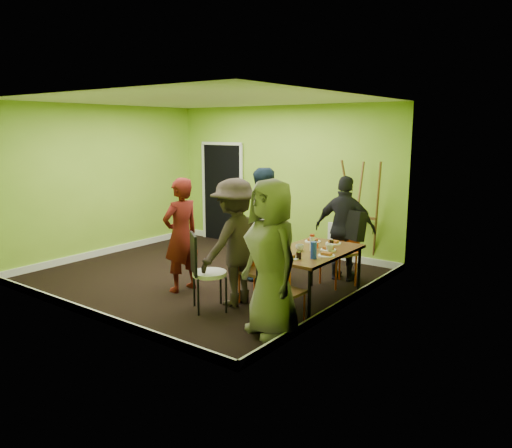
{
  "coord_description": "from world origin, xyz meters",
  "views": [
    {
      "loc": [
        5.36,
        -5.79,
        2.37
      ],
      "look_at": [
        1.04,
        0.0,
        0.98
      ],
      "focal_mm": 35.0,
      "sensor_mm": 36.0,
      "label": 1
    }
  ],
  "objects_px": {
    "person_standing": "(181,235)",
    "person_left_far": "(261,224)",
    "chair_left_far": "(268,251)",
    "orange_bottle": "(317,245)",
    "blue_bottle": "(314,250)",
    "dining_table": "(311,254)",
    "easel": "(361,215)",
    "chair_back_end": "(349,232)",
    "chair_left_near": "(252,264)",
    "chair_bentwood": "(204,268)",
    "thermos": "(312,244)",
    "person_left_near": "(235,242)",
    "person_back_end": "(345,229)",
    "chair_front_end": "(283,287)",
    "person_front_end": "(271,258)"
  },
  "relations": [
    {
      "from": "blue_bottle",
      "to": "person_left_far",
      "type": "bearing_deg",
      "value": 149.15
    },
    {
      "from": "person_left_far",
      "to": "person_left_near",
      "type": "bearing_deg",
      "value": 37.4
    },
    {
      "from": "thermos",
      "to": "person_back_end",
      "type": "bearing_deg",
      "value": 97.18
    },
    {
      "from": "chair_left_far",
      "to": "chair_back_end",
      "type": "bearing_deg",
      "value": 109.52
    },
    {
      "from": "blue_bottle",
      "to": "chair_back_end",
      "type": "bearing_deg",
      "value": 99.75
    },
    {
      "from": "chair_front_end",
      "to": "person_front_end",
      "type": "height_order",
      "value": "person_front_end"
    },
    {
      "from": "chair_left_far",
      "to": "chair_front_end",
      "type": "bearing_deg",
      "value": 20.99
    },
    {
      "from": "thermos",
      "to": "blue_bottle",
      "type": "relative_size",
      "value": 0.91
    },
    {
      "from": "chair_left_far",
      "to": "orange_bottle",
      "type": "relative_size",
      "value": 12.98
    },
    {
      "from": "dining_table",
      "to": "orange_bottle",
      "type": "relative_size",
      "value": 20.63
    },
    {
      "from": "person_left_far",
      "to": "chair_left_far",
      "type": "bearing_deg",
      "value": 76.34
    },
    {
      "from": "chair_bentwood",
      "to": "person_left_far",
      "type": "distance_m",
      "value": 1.61
    },
    {
      "from": "person_left_near",
      "to": "easel",
      "type": "bearing_deg",
      "value": 173.81
    },
    {
      "from": "chair_left_far",
      "to": "blue_bottle",
      "type": "bearing_deg",
      "value": 38.91
    },
    {
      "from": "person_back_end",
      "to": "person_front_end",
      "type": "height_order",
      "value": "person_front_end"
    },
    {
      "from": "easel",
      "to": "person_left_near",
      "type": "xyz_separation_m",
      "value": [
        -0.56,
        -2.75,
        -0.05
      ]
    },
    {
      "from": "dining_table",
      "to": "thermos",
      "type": "bearing_deg",
      "value": -39.5
    },
    {
      "from": "orange_bottle",
      "to": "person_left_near",
      "type": "height_order",
      "value": "person_left_near"
    },
    {
      "from": "easel",
      "to": "person_standing",
      "type": "height_order",
      "value": "easel"
    },
    {
      "from": "chair_back_end",
      "to": "blue_bottle",
      "type": "distance_m",
      "value": 1.53
    },
    {
      "from": "person_standing",
      "to": "person_left_far",
      "type": "bearing_deg",
      "value": 159.47
    },
    {
      "from": "blue_bottle",
      "to": "chair_bentwood",
      "type": "bearing_deg",
      "value": -150.69
    },
    {
      "from": "chair_back_end",
      "to": "orange_bottle",
      "type": "height_order",
      "value": "chair_back_end"
    },
    {
      "from": "dining_table",
      "to": "person_back_end",
      "type": "height_order",
      "value": "person_back_end"
    },
    {
      "from": "easel",
      "to": "thermos",
      "type": "height_order",
      "value": "easel"
    },
    {
      "from": "orange_bottle",
      "to": "person_standing",
      "type": "bearing_deg",
      "value": -155.72
    },
    {
      "from": "chair_bentwood",
      "to": "person_standing",
      "type": "bearing_deg",
      "value": -168.86
    },
    {
      "from": "orange_bottle",
      "to": "person_front_end",
      "type": "height_order",
      "value": "person_front_end"
    },
    {
      "from": "chair_left_near",
      "to": "easel",
      "type": "relative_size",
      "value": 0.52
    },
    {
      "from": "dining_table",
      "to": "chair_left_near",
      "type": "distance_m",
      "value": 0.83
    },
    {
      "from": "chair_left_near",
      "to": "blue_bottle",
      "type": "relative_size",
      "value": 4.37
    },
    {
      "from": "chair_left_far",
      "to": "person_back_end",
      "type": "relative_size",
      "value": 0.57
    },
    {
      "from": "person_front_end",
      "to": "person_left_far",
      "type": "bearing_deg",
      "value": 151.07
    },
    {
      "from": "chair_left_near",
      "to": "thermos",
      "type": "bearing_deg",
      "value": 120.83
    },
    {
      "from": "chair_back_end",
      "to": "chair_front_end",
      "type": "bearing_deg",
      "value": 117.76
    },
    {
      "from": "easel",
      "to": "blue_bottle",
      "type": "distance_m",
      "value": 2.54
    },
    {
      "from": "chair_front_end",
      "to": "dining_table",
      "type": "bearing_deg",
      "value": 102.57
    },
    {
      "from": "person_back_end",
      "to": "chair_back_end",
      "type": "bearing_deg",
      "value": 125.78
    },
    {
      "from": "person_standing",
      "to": "person_front_end",
      "type": "distance_m",
      "value": 2.03
    },
    {
      "from": "chair_left_far",
      "to": "person_front_end",
      "type": "height_order",
      "value": "person_front_end"
    },
    {
      "from": "chair_back_end",
      "to": "chair_left_far",
      "type": "bearing_deg",
      "value": 63.29
    },
    {
      "from": "chair_bentwood",
      "to": "person_left_far",
      "type": "relative_size",
      "value": 0.59
    },
    {
      "from": "chair_back_end",
      "to": "easel",
      "type": "relative_size",
      "value": 0.62
    },
    {
      "from": "easel",
      "to": "chair_back_end",
      "type": "bearing_deg",
      "value": -75.63
    },
    {
      "from": "dining_table",
      "to": "chair_back_end",
      "type": "bearing_deg",
      "value": 90.74
    },
    {
      "from": "chair_back_end",
      "to": "person_left_near",
      "type": "xyz_separation_m",
      "value": [
        -0.81,
        -1.77,
        0.05
      ]
    },
    {
      "from": "thermos",
      "to": "person_left_near",
      "type": "distance_m",
      "value": 1.04
    },
    {
      "from": "chair_left_far",
      "to": "person_standing",
      "type": "bearing_deg",
      "value": -61.22
    },
    {
      "from": "person_left_near",
      "to": "blue_bottle",
      "type": "bearing_deg",
      "value": 109.07
    },
    {
      "from": "chair_left_near",
      "to": "chair_back_end",
      "type": "relative_size",
      "value": 0.83
    }
  ]
}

